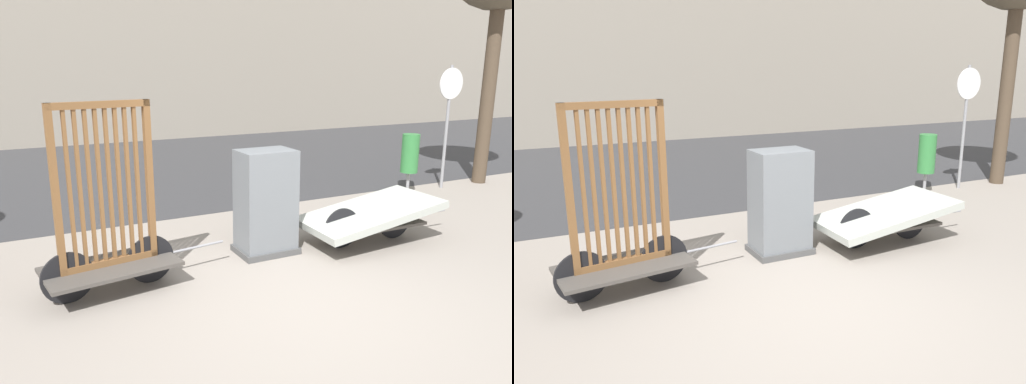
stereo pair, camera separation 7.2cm
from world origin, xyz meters
TOP-DOWN VIEW (x-y plane):
  - ground_plane at (0.00, 0.00)m, footprint 60.00×60.00m
  - road_strip at (0.00, 7.91)m, footprint 56.00×8.76m
  - bike_cart_with_bedframe at (-1.74, 1.26)m, footprint 2.13×0.94m
  - bike_cart_with_mattress at (1.75, 1.25)m, footprint 2.34×1.07m
  - utility_cabinet at (0.30, 1.57)m, footprint 0.77×0.56m
  - trash_bin at (4.25, 3.18)m, footprint 0.32×0.32m
  - sign_post at (5.15, 3.17)m, footprint 0.59×0.06m

SIDE VIEW (x-z plane):
  - ground_plane at x=0.00m, z-range 0.00..0.00m
  - road_strip at x=0.00m, z-range 0.00..0.01m
  - bike_cart_with_mattress at x=1.75m, z-range 0.09..0.71m
  - utility_cabinet at x=0.30m, z-range -0.04..1.32m
  - bike_cart_with_bedframe at x=-1.74m, z-range -0.34..1.71m
  - trash_bin at x=4.25m, z-range 0.19..1.33m
  - sign_post at x=5.15m, z-range 0.38..2.80m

